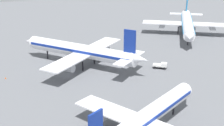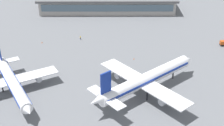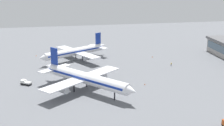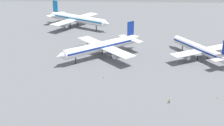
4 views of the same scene
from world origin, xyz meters
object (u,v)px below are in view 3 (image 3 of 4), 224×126
(airplane_taxiing, at_px, (85,78))
(safety_cone_mid_apron, at_px, (152,57))
(airplane_at_gate, at_px, (75,52))
(safety_cone_far_side, at_px, (36,56))
(pushback_tractor, at_px, (25,82))
(ground_crew_worker, at_px, (171,64))
(safety_cone_near_gate, at_px, (145,84))

(airplane_taxiing, height_order, safety_cone_mid_apron, airplane_taxiing)
(airplane_at_gate, bearing_deg, safety_cone_far_side, -60.12)
(pushback_tractor, height_order, safety_cone_far_side, pushback_tractor)
(safety_cone_far_side, bearing_deg, airplane_at_gate, -120.46)
(airplane_at_gate, bearing_deg, ground_crew_worker, 127.16)
(ground_crew_worker, bearing_deg, safety_cone_mid_apron, -9.19)
(airplane_taxiing, xyz_separation_m, pushback_tractor, (11.38, 22.82, -4.20))
(safety_cone_mid_apron, bearing_deg, safety_cone_near_gate, 158.59)
(safety_cone_far_side, bearing_deg, safety_cone_mid_apron, -102.82)
(ground_crew_worker, xyz_separation_m, safety_cone_near_gate, (-23.51, 19.90, -0.55))
(airplane_taxiing, height_order, ground_crew_worker, airplane_taxiing)
(ground_crew_worker, xyz_separation_m, safety_cone_far_side, (30.64, 64.11, -0.55))
(safety_cone_near_gate, distance_m, safety_cone_mid_apron, 43.48)
(airplane_taxiing, distance_m, ground_crew_worker, 51.22)
(ground_crew_worker, height_order, safety_cone_near_gate, ground_crew_worker)
(safety_cone_mid_apron, distance_m, safety_cone_far_side, 61.62)
(pushback_tractor, bearing_deg, safety_cone_far_side, -56.64)
(airplane_at_gate, bearing_deg, safety_cone_mid_apron, 147.55)
(safety_cone_mid_apron, bearing_deg, airplane_at_gate, 87.21)
(ground_crew_worker, distance_m, safety_cone_near_gate, 30.81)
(airplane_at_gate, height_order, safety_cone_mid_apron, airplane_at_gate)
(safety_cone_mid_apron, bearing_deg, safety_cone_far_side, 77.18)
(ground_crew_worker, relative_size, safety_cone_far_side, 2.78)
(airplane_at_gate, xyz_separation_m, airplane_taxiing, (-44.73, -0.16, 0.71))
(airplane_taxiing, bearing_deg, safety_cone_far_side, 159.66)
(safety_cone_near_gate, height_order, safety_cone_far_side, same)
(airplane_taxiing, height_order, safety_cone_far_side, airplane_taxiing)
(airplane_taxiing, bearing_deg, pushback_tractor, -156.42)
(pushback_tractor, xyz_separation_m, safety_cone_far_side, (45.06, -2.74, -0.67))
(safety_cone_near_gate, bearing_deg, ground_crew_worker, -40.24)
(airplane_at_gate, bearing_deg, airplane_taxiing, 60.54)
(ground_crew_worker, height_order, safety_cone_mid_apron, ground_crew_worker)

